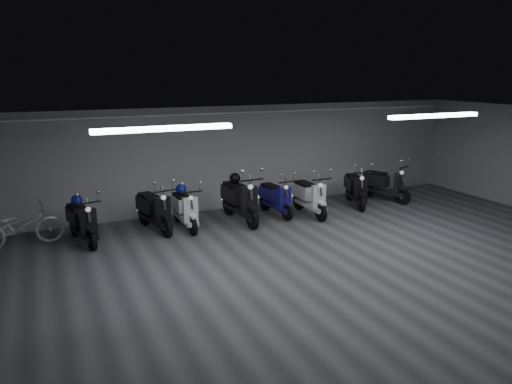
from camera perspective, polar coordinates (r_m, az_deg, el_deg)
name	(u,v)px	position (r m, az deg, el deg)	size (l,w,h in m)	color
floor	(340,272)	(9.42, 9.84, -9.23)	(14.00, 10.00, 0.01)	#3C3C3E
ceiling	(346,123)	(8.72, 10.60, 8.02)	(14.00, 10.00, 0.01)	slate
back_wall	(239,157)	(13.29, -2.06, 4.10)	(14.00, 0.01, 2.80)	gray
fluor_strip_left	(164,129)	(8.40, -10.77, 7.35)	(2.40, 0.18, 0.08)	white
fluor_strip_right	(434,116)	(11.41, 20.26, 8.42)	(2.40, 0.18, 0.08)	white
conduit	(239,113)	(13.06, -1.96, 9.32)	(0.05, 0.05, 13.60)	white
scooter_0	(81,215)	(11.20, -19.87, -2.57)	(0.58, 1.74, 1.29)	black
scooter_1	(154,203)	(11.61, -11.93, -1.32)	(0.60, 1.81, 1.35)	black
scooter_2	(185,203)	(11.67, -8.41, -1.27)	(0.57, 1.71, 1.28)	silver
scooter_3	(240,193)	(12.04, -1.92, -0.12)	(0.67, 2.00, 1.49)	black
scooter_4	(276,192)	(12.64, 2.36, -0.02)	(0.56, 1.67, 1.24)	navy
scooter_6	(310,190)	(12.70, 6.36, 0.19)	(0.60, 1.80, 1.34)	white
scooter_7	(356,183)	(13.79, 11.70, 1.05)	(0.59, 1.78, 1.33)	black
scooter_9	(385,179)	(14.55, 14.92, 1.54)	(0.59, 1.78, 1.33)	black
bicycle	(19,222)	(11.49, -26.11, -3.15)	(0.63, 1.77, 1.15)	silver
helmet_0	(235,178)	(12.22, -2.50, 1.62)	(0.28, 0.28, 0.28)	black
helmet_1	(77,200)	(11.36, -20.35, -0.93)	(0.25, 0.25, 0.25)	navy
helmet_2	(181,189)	(11.82, -8.81, 0.34)	(0.27, 0.27, 0.27)	navy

